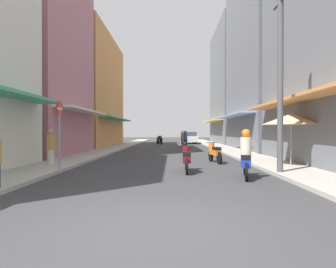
# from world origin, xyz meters

# --- Properties ---
(ground_plane) EXTENTS (101.33, 101.33, 0.00)m
(ground_plane) POSITION_xyz_m (0.00, 19.03, 0.00)
(ground_plane) COLOR #38383A
(sidewalk_left) EXTENTS (2.00, 54.06, 0.12)m
(sidewalk_left) POSITION_xyz_m (-4.74, 19.03, 0.06)
(sidewalk_left) COLOR #ADA89E
(sidewalk_left) RESTS_ON ground
(sidewalk_right) EXTENTS (2.00, 54.06, 0.12)m
(sidewalk_right) POSITION_xyz_m (4.74, 19.03, 0.06)
(sidewalk_right) COLOR #ADA89E
(sidewalk_right) RESTS_ON ground
(building_left_mid) EXTENTS (7.05, 8.05, 13.93)m
(building_left_mid) POSITION_xyz_m (-8.74, 13.35, 6.96)
(building_left_mid) COLOR #B7727F
(building_left_mid) RESTS_ON ground
(building_left_far) EXTENTS (7.05, 12.59, 11.07)m
(building_left_far) POSITION_xyz_m (-8.74, 24.18, 5.53)
(building_left_far) COLOR #D88C4C
(building_left_far) RESTS_ON ground
(building_right_mid) EXTENTS (7.05, 10.62, 15.50)m
(building_right_mid) POSITION_xyz_m (8.74, 18.85, 7.74)
(building_right_mid) COLOR slate
(building_right_mid) RESTS_ON ground
(building_right_far) EXTENTS (7.05, 11.22, 14.25)m
(building_right_far) POSITION_xyz_m (8.74, 30.49, 7.12)
(building_right_far) COLOR slate
(building_right_far) RESTS_ON ground
(motorbike_black) EXTENTS (0.73, 1.75, 0.96)m
(motorbike_black) POSITION_xyz_m (-1.12, 28.72, 0.50)
(motorbike_black) COLOR black
(motorbike_black) RESTS_ON ground
(motorbike_orange) EXTENTS (0.60, 1.80, 0.96)m
(motorbike_orange) POSITION_xyz_m (2.34, 9.31, 0.50)
(motorbike_orange) COLOR black
(motorbike_orange) RESTS_ON ground
(motorbike_silver) EXTENTS (0.55, 1.81, 1.58)m
(motorbike_silver) POSITION_xyz_m (1.45, 20.46, 0.70)
(motorbike_silver) COLOR black
(motorbike_silver) RESTS_ON ground
(motorbike_red) EXTENTS (0.74, 1.75, 0.96)m
(motorbike_red) POSITION_xyz_m (-1.29, 31.24, 0.50)
(motorbike_red) COLOR black
(motorbike_red) RESTS_ON ground
(motorbike_blue) EXTENTS (0.63, 1.79, 1.58)m
(motorbike_blue) POSITION_xyz_m (2.65, 4.78, 0.70)
(motorbike_blue) COLOR black
(motorbike_blue) RESTS_ON ground
(motorbike_maroon) EXTENTS (0.55, 1.81, 0.96)m
(motorbike_maroon) POSITION_xyz_m (0.82, 6.15, 0.50)
(motorbike_maroon) COLOR black
(motorbike_maroon) RESTS_ON ground
(motorbike_white) EXTENTS (0.55, 1.81, 1.58)m
(motorbike_white) POSITION_xyz_m (1.32, 23.48, 0.70)
(motorbike_white) COLOR black
(motorbike_white) RESTS_ON ground
(parked_car) EXTENTS (1.99, 4.20, 1.45)m
(parked_car) POSITION_xyz_m (2.40, 30.70, 0.74)
(parked_car) COLOR silver
(parked_car) RESTS_ON ground
(pedestrian_crossing) EXTENTS (0.34, 0.34, 1.61)m
(pedestrian_crossing) POSITION_xyz_m (-4.84, 7.52, 0.80)
(pedestrian_crossing) COLOR beige
(pedestrian_crossing) RESTS_ON ground
(vendor_umbrella) EXTENTS (2.33, 2.33, 2.24)m
(vendor_umbrella) POSITION_xyz_m (5.19, 7.37, 2.01)
(vendor_umbrella) COLOR #99999E
(vendor_umbrella) RESTS_ON ground
(utility_pole) EXTENTS (0.20, 1.20, 6.53)m
(utility_pole) POSITION_xyz_m (3.99, 5.40, 3.34)
(utility_pole) COLOR #4C4C4F
(utility_pole) RESTS_ON ground
(street_sign_no_entry) EXTENTS (0.07, 0.60, 2.65)m
(street_sign_no_entry) POSITION_xyz_m (-3.89, 6.09, 1.72)
(street_sign_no_entry) COLOR gray
(street_sign_no_entry) RESTS_ON ground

